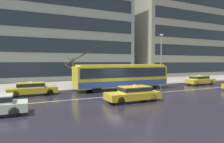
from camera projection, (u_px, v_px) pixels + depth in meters
ground_plane at (119, 94)px, 20.60m from camera, size 160.00×160.00×0.00m
sidewalk_slab at (90, 84)px, 28.79m from camera, size 80.00×10.00×0.14m
lane_centre_line at (125, 95)px, 19.52m from camera, size 72.00×0.14×0.01m
trolleybus at (122, 76)px, 23.50m from camera, size 12.27×2.84×5.40m
taxi_oncoming_near at (134, 93)px, 16.53m from camera, size 4.62×1.88×1.39m
taxi_ahead_of_bus at (200, 80)px, 28.59m from camera, size 4.33×1.76×1.39m
taxi_queued_behind_bus at (32, 88)px, 19.55m from camera, size 4.61×1.80×1.39m
bus_shelter at (88, 72)px, 25.40m from camera, size 4.09×1.82×2.45m
pedestrian_at_shelter at (90, 74)px, 24.85m from camera, size 1.62×1.62×2.02m
pedestrian_approaching_curb at (140, 73)px, 28.38m from camera, size 1.25×1.25×1.91m
street_lamp at (161, 55)px, 28.65m from camera, size 0.60×0.32×7.08m
street_tree_bare at (73, 71)px, 25.81m from camera, size 1.40×1.27×3.78m
office_tower_corner_left at (61, 29)px, 38.61m from camera, size 24.91×14.42×19.26m
office_tower_corner_right at (183, 14)px, 48.91m from camera, size 27.55×11.94×29.74m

